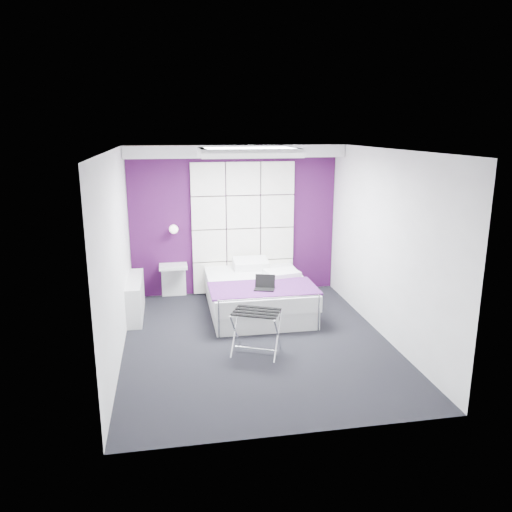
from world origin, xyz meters
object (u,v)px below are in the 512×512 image
(radiator, at_px, (135,297))
(laptop, at_px, (264,286))
(luggage_rack, at_px, (256,332))
(nightstand, at_px, (173,266))
(wall_lamp, at_px, (174,229))
(bed, at_px, (257,294))

(radiator, relative_size, laptop, 4.06)
(luggage_rack, height_order, laptop, laptop)
(luggage_rack, bearing_deg, nightstand, 137.36)
(wall_lamp, xyz_separation_m, laptop, (1.27, -1.44, -0.62))
(wall_lamp, distance_m, bed, 1.81)
(nightstand, height_order, laptop, laptop)
(bed, relative_size, nightstand, 4.11)
(nightstand, bearing_deg, luggage_rack, -67.05)
(radiator, bearing_deg, wall_lamp, 49.90)
(bed, relative_size, luggage_rack, 3.28)
(nightstand, height_order, luggage_rack, nightstand)
(radiator, relative_size, nightstand, 2.55)
(wall_lamp, distance_m, radiator, 1.35)
(bed, height_order, luggage_rack, bed)
(wall_lamp, height_order, bed, wall_lamp)
(luggage_rack, bearing_deg, bed, 103.59)
(bed, bearing_deg, laptop, -90.14)
(radiator, relative_size, luggage_rack, 2.03)
(nightstand, bearing_deg, wall_lamp, 49.92)
(radiator, relative_size, bed, 0.62)
(bed, relative_size, laptop, 6.56)
(laptop, bearing_deg, nightstand, 151.57)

